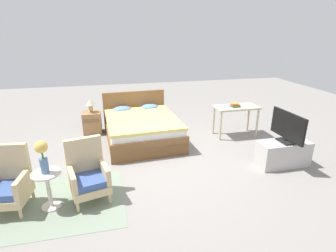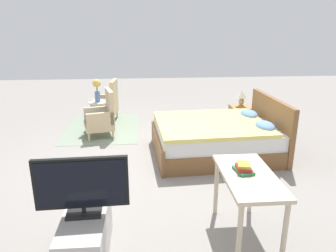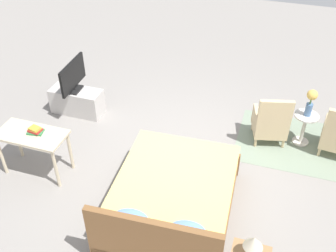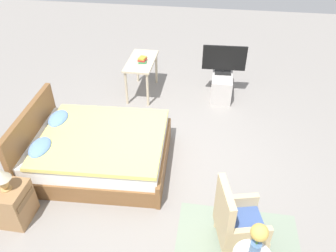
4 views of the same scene
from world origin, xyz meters
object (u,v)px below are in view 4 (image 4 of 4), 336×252
(bed, at_px, (96,150))
(nightstand, at_px, (13,204))
(tv_flatscreen, at_px, (224,59))
(book_stack, at_px, (142,60))
(armchair_by_window_right, at_px, (237,222))
(tv_stand, at_px, (222,84))
(table_lamp, at_px, (1,177))
(vanity_desk, at_px, (141,65))
(flower_vase, at_px, (258,239))

(bed, xyz_separation_m, nightstand, (-1.13, 0.72, -0.03))
(tv_flatscreen, height_order, book_stack, tv_flatscreen)
(armchair_by_window_right, height_order, book_stack, armchair_by_window_right)
(tv_stand, bearing_deg, armchair_by_window_right, -176.18)
(table_lamp, bearing_deg, vanity_desk, -15.57)
(armchair_by_window_right, relative_size, vanity_desk, 0.88)
(bed, height_order, tv_stand, bed)
(tv_flatscreen, distance_m, book_stack, 1.60)
(flower_vase, bearing_deg, bed, 53.72)
(tv_flatscreen, bearing_deg, flower_vase, -174.90)
(bed, distance_m, armchair_by_window_right, 2.33)
(tv_stand, bearing_deg, table_lamp, 144.41)
(book_stack, bearing_deg, nightstand, 163.55)
(nightstand, distance_m, table_lamp, 0.48)
(bed, bearing_deg, tv_stand, -36.88)
(armchair_by_window_right, distance_m, tv_flatscreen, 3.55)
(flower_vase, relative_size, nightstand, 0.89)
(tv_flatscreen, bearing_deg, bed, 143.14)
(tv_flatscreen, bearing_deg, nightstand, 144.44)
(nightstand, xyz_separation_m, book_stack, (3.33, -0.98, 0.50))
(bed, height_order, nightstand, bed)
(armchair_by_window_right, distance_m, nightstand, 2.80)
(nightstand, xyz_separation_m, vanity_desk, (3.39, -0.94, 0.35))
(armchair_by_window_right, relative_size, tv_stand, 0.96)
(vanity_desk, bearing_deg, tv_stand, -83.31)
(book_stack, bearing_deg, vanity_desk, 33.67)
(tv_stand, height_order, vanity_desk, vanity_desk)
(table_lamp, bearing_deg, book_stack, -16.46)
(bed, distance_m, vanity_desk, 2.29)
(armchair_by_window_right, bearing_deg, flower_vase, -166.82)
(table_lamp, relative_size, tv_stand, 0.34)
(flower_vase, height_order, book_stack, flower_vase)
(bed, xyz_separation_m, tv_stand, (2.45, -1.84, -0.06))
(book_stack, bearing_deg, armchair_by_window_right, -151.00)
(armchair_by_window_right, height_order, table_lamp, armchair_by_window_right)
(bed, bearing_deg, table_lamp, 147.36)
(bed, xyz_separation_m, tv_flatscreen, (2.45, -1.84, 0.48))
(flower_vase, bearing_deg, table_lamp, 80.63)
(tv_stand, bearing_deg, bed, 143.12)
(bed, xyz_separation_m, table_lamp, (-1.13, 0.73, 0.45))
(table_lamp, height_order, tv_flatscreen, tv_flatscreen)
(tv_stand, xyz_separation_m, vanity_desk, (-0.19, 1.62, 0.38))
(armchair_by_window_right, distance_m, tv_stand, 3.53)
(armchair_by_window_right, relative_size, flower_vase, 1.93)
(vanity_desk, bearing_deg, book_stack, -146.33)
(bed, bearing_deg, book_stack, -6.72)
(bed, height_order, table_lamp, bed)
(vanity_desk, bearing_deg, tv_flatscreen, -83.23)
(bed, xyz_separation_m, flower_vase, (-1.61, -2.20, 0.57))
(flower_vase, xyz_separation_m, tv_stand, (4.06, 0.36, -0.62))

